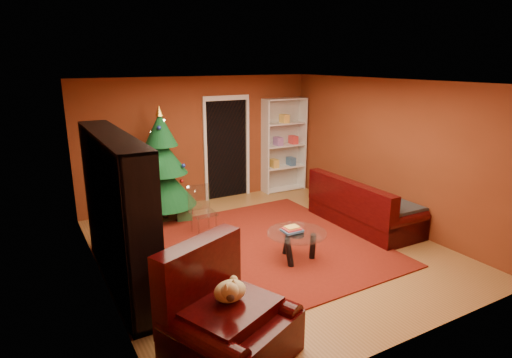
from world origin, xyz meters
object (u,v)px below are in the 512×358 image
gift_box_green (184,213)px  white_bookshelf (284,145)px  gift_box_red (185,208)px  dog (230,291)px  media_unit (117,211)px  gift_box_teal (140,221)px  acrylic_chair (203,213)px  christmas_tree (162,165)px  coffee_table (296,246)px  sofa (365,202)px  rug (271,244)px  armchair (231,315)px

gift_box_green → white_bookshelf: white_bookshelf is taller
gift_box_red → dog: size_ratio=0.54×
media_unit → gift_box_teal: size_ratio=8.88×
dog → acrylic_chair: size_ratio=0.52×
christmas_tree → coffee_table: 3.07m
gift_box_green → sofa: sofa is taller
gift_box_green → gift_box_teal: bearing=-176.1°
christmas_tree → gift_box_teal: christmas_tree is taller
dog → sofa: size_ratio=0.19×
rug → gift_box_red: 2.20m
dog → coffee_table: dog is taller
gift_box_green → coffee_table: (0.87, -2.43, 0.10)m
gift_box_teal → gift_box_red: (0.98, 0.36, -0.04)m
white_bookshelf → sofa: size_ratio=1.03×
armchair → acrylic_chair: bearing=49.0°
rug → gift_box_teal: gift_box_teal is taller
media_unit → dog: (0.64, -1.99, -0.33)m
gift_box_green → white_bookshelf: bearing=15.1°
dog → gift_box_green: bearing=53.5°
armchair → acrylic_chair: 3.21m
rug → gift_box_teal: 2.40m
gift_box_green → acrylic_chair: size_ratio=0.36×
gift_box_teal → dog: 3.79m
white_bookshelf → coffee_table: size_ratio=2.43×
gift_box_red → acrylic_chair: bearing=-94.2°
gift_box_green → gift_box_red: (0.14, 0.31, -0.03)m
white_bookshelf → acrylic_chair: white_bookshelf is taller
gift_box_green → acrylic_chair: 0.86m
media_unit → white_bookshelf: 4.93m
sofa → acrylic_chair: size_ratio=2.73×
gift_box_teal → gift_box_green: (0.84, 0.06, -0.01)m
media_unit → sofa: (4.29, -0.04, -0.57)m
coffee_table → christmas_tree: bearing=112.7°
christmas_tree → acrylic_chair: christmas_tree is taller
armchair → coffee_table: bearing=15.7°
coffee_table → white_bookshelf: bearing=60.1°
rug → armchair: size_ratio=3.07×
media_unit → acrylic_chair: size_ratio=3.46×
gift_box_green → sofa: (2.75, -1.86, 0.31)m
rug → christmas_tree: size_ratio=1.69×
coffee_table → acrylic_chair: 1.81m
media_unit → dog: 2.11m
dog → sofa: (3.65, 1.95, -0.24)m
rug → sofa: 1.97m
sofa → christmas_tree: bearing=54.9°
armchair → dog: armchair is taller
white_bookshelf → christmas_tree: bearing=-170.5°
white_bookshelf → sofa: (0.07, -2.58, -0.60)m
coffee_table → gift_box_teal: bearing=125.8°
rug → acrylic_chair: (-0.78, 0.95, 0.37)m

